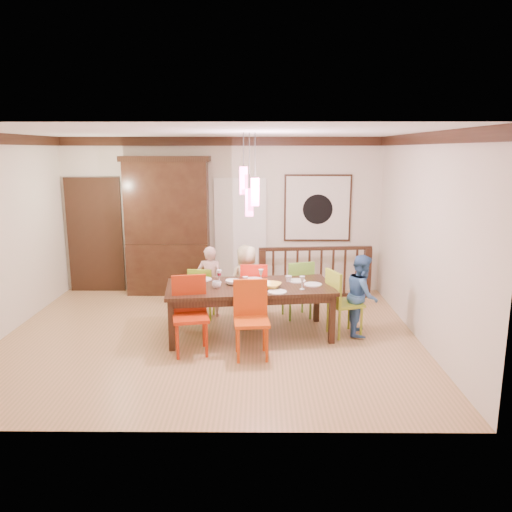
{
  "coord_description": "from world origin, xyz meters",
  "views": [
    {
      "loc": [
        0.72,
        -6.85,
        2.67
      ],
      "look_at": [
        0.67,
        0.31,
        1.14
      ],
      "focal_mm": 35.0,
      "sensor_mm": 36.0,
      "label": 1
    }
  ],
  "objects_px": {
    "china_hutch": "(168,226)",
    "person_far_mid": "(247,281)",
    "chair_far_left": "(202,289)",
    "person_end_right": "(362,295)",
    "dining_table": "(250,290)",
    "person_far_left": "(210,282)",
    "chair_end_right": "(345,298)",
    "balustrade": "(315,272)"
  },
  "relations": [
    {
      "from": "chair_far_left",
      "to": "person_far_mid",
      "type": "relative_size",
      "value": 0.71
    },
    {
      "from": "china_hutch",
      "to": "person_end_right",
      "type": "distance_m",
      "value": 3.91
    },
    {
      "from": "balustrade",
      "to": "china_hutch",
      "type": "bearing_deg",
      "value": 167.59
    },
    {
      "from": "dining_table",
      "to": "person_far_mid",
      "type": "distance_m",
      "value": 0.84
    },
    {
      "from": "chair_far_left",
      "to": "person_far_left",
      "type": "height_order",
      "value": "person_far_left"
    },
    {
      "from": "dining_table",
      "to": "person_far_mid",
      "type": "xyz_separation_m",
      "value": [
        -0.06,
        0.84,
        -0.08
      ]
    },
    {
      "from": "chair_end_right",
      "to": "person_far_mid",
      "type": "distance_m",
      "value": 1.67
    },
    {
      "from": "balustrade",
      "to": "person_far_mid",
      "type": "distance_m",
      "value": 1.58
    },
    {
      "from": "dining_table",
      "to": "balustrade",
      "type": "bearing_deg",
      "value": 50.96
    },
    {
      "from": "chair_end_right",
      "to": "china_hutch",
      "type": "relative_size",
      "value": 0.38
    },
    {
      "from": "dining_table",
      "to": "person_far_left",
      "type": "xyz_separation_m",
      "value": [
        -0.66,
        0.84,
        -0.09
      ]
    },
    {
      "from": "dining_table",
      "to": "balustrade",
      "type": "height_order",
      "value": "balustrade"
    },
    {
      "from": "china_hutch",
      "to": "person_far_left",
      "type": "bearing_deg",
      "value": -56.03
    },
    {
      "from": "person_end_right",
      "to": "chair_far_left",
      "type": "bearing_deg",
      "value": 83.3
    },
    {
      "from": "person_end_right",
      "to": "person_far_mid",
      "type": "bearing_deg",
      "value": 74.95
    },
    {
      "from": "chair_end_right",
      "to": "person_far_left",
      "type": "height_order",
      "value": "person_far_left"
    },
    {
      "from": "china_hutch",
      "to": "person_far_left",
      "type": "distance_m",
      "value": 1.77
    },
    {
      "from": "china_hutch",
      "to": "person_far_left",
      "type": "xyz_separation_m",
      "value": [
        0.91,
        -1.35,
        -0.7
      ]
    },
    {
      "from": "chair_far_left",
      "to": "chair_end_right",
      "type": "distance_m",
      "value": 2.29
    },
    {
      "from": "dining_table",
      "to": "chair_far_left",
      "type": "height_order",
      "value": "chair_far_left"
    },
    {
      "from": "person_far_left",
      "to": "chair_far_left",
      "type": "bearing_deg",
      "value": 39.39
    },
    {
      "from": "person_far_left",
      "to": "balustrade",
      "type": "bearing_deg",
      "value": -145.22
    },
    {
      "from": "balustrade",
      "to": "person_far_left",
      "type": "relative_size",
      "value": 1.78
    },
    {
      "from": "chair_far_left",
      "to": "person_end_right",
      "type": "relative_size",
      "value": 0.71
    },
    {
      "from": "china_hutch",
      "to": "person_end_right",
      "type": "bearing_deg",
      "value": -33.63
    },
    {
      "from": "chair_far_left",
      "to": "chair_end_right",
      "type": "bearing_deg",
      "value": 166.48
    },
    {
      "from": "dining_table",
      "to": "chair_far_left",
      "type": "relative_size",
      "value": 2.96
    },
    {
      "from": "chair_far_left",
      "to": "person_end_right",
      "type": "height_order",
      "value": "person_end_right"
    },
    {
      "from": "chair_far_left",
      "to": "person_far_left",
      "type": "relative_size",
      "value": 0.72
    },
    {
      "from": "person_far_left",
      "to": "person_end_right",
      "type": "distance_m",
      "value": 2.43
    },
    {
      "from": "china_hutch",
      "to": "person_far_mid",
      "type": "relative_size",
      "value": 2.16
    },
    {
      "from": "balustrade",
      "to": "person_end_right",
      "type": "xyz_separation_m",
      "value": [
        0.49,
        -1.79,
        0.1
      ]
    },
    {
      "from": "chair_end_right",
      "to": "person_end_right",
      "type": "distance_m",
      "value": 0.26
    },
    {
      "from": "chair_end_right",
      "to": "person_far_mid",
      "type": "xyz_separation_m",
      "value": [
        -1.45,
        0.82,
        0.03
      ]
    },
    {
      "from": "person_far_mid",
      "to": "person_end_right",
      "type": "xyz_separation_m",
      "value": [
        1.71,
        -0.78,
        0.0
      ]
    },
    {
      "from": "balustrade",
      "to": "person_far_mid",
      "type": "relative_size",
      "value": 1.75
    },
    {
      "from": "balustrade",
      "to": "person_end_right",
      "type": "height_order",
      "value": "person_end_right"
    },
    {
      "from": "china_hutch",
      "to": "person_end_right",
      "type": "height_order",
      "value": "china_hutch"
    },
    {
      "from": "chair_far_left",
      "to": "chair_end_right",
      "type": "xyz_separation_m",
      "value": [
        2.17,
        -0.75,
        0.08
      ]
    },
    {
      "from": "dining_table",
      "to": "balustrade",
      "type": "relative_size",
      "value": 1.21
    },
    {
      "from": "dining_table",
      "to": "balustrade",
      "type": "xyz_separation_m",
      "value": [
        1.15,
        1.85,
        -0.18
      ]
    },
    {
      "from": "chair_end_right",
      "to": "person_end_right",
      "type": "xyz_separation_m",
      "value": [
        0.25,
        0.04,
        0.03
      ]
    }
  ]
}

